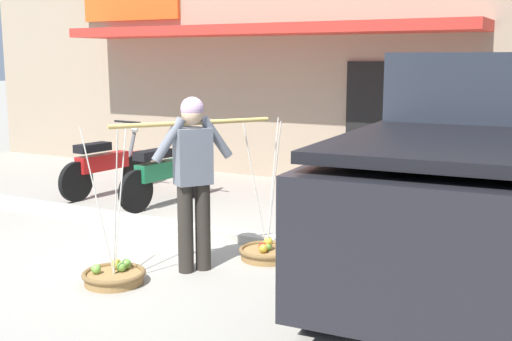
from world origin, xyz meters
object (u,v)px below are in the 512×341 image
at_px(fruit_vendor, 193,172).
at_px(motorcycle_second_in_row, 165,173).
at_px(motorcycle_nearest_shop, 106,165).
at_px(fruit_basket_right_side, 114,275).
at_px(fruit_basket_left_side, 267,251).
at_px(parked_truck, 483,173).

bearing_deg(fruit_vendor, motorcycle_second_in_row, 131.74).
bearing_deg(motorcycle_nearest_shop, motorcycle_second_in_row, -6.14).
relative_size(fruit_basket_right_side, motorcycle_second_in_row, 0.80).
bearing_deg(motorcycle_second_in_row, fruit_basket_right_side, -62.22).
bearing_deg(fruit_basket_right_side, motorcycle_nearest_shop, 132.30).
xyz_separation_m(fruit_basket_left_side, parked_truck, (2.04, 0.32, 0.95)).
relative_size(fruit_basket_left_side, fruit_basket_right_side, 1.00).
bearing_deg(fruit_basket_right_side, fruit_vendor, 55.17).
bearing_deg(fruit_vendor, fruit_basket_right_side, -124.83).
xyz_separation_m(fruit_basket_left_side, fruit_basket_right_side, (-0.91, -1.31, -0.00)).
height_order(fruit_basket_right_side, parked_truck, parked_truck).
height_order(fruit_basket_left_side, motorcycle_nearest_shop, fruit_basket_left_side).
xyz_separation_m(motorcycle_nearest_shop, parked_truck, (5.65, -1.34, 0.58)).
bearing_deg(fruit_basket_left_side, motorcycle_second_in_row, 147.54).
xyz_separation_m(motorcycle_second_in_row, parked_truck, (4.44, -1.21, 0.58)).
relative_size(fruit_vendor, motorcycle_second_in_row, 0.93).
height_order(fruit_vendor, motorcycle_nearest_shop, fruit_vendor).
bearing_deg(fruit_vendor, parked_truck, 21.56).
distance_m(fruit_vendor, parked_truck, 2.67).
relative_size(fruit_basket_left_side, parked_truck, 0.30).
height_order(fruit_basket_left_side, parked_truck, parked_truck).
bearing_deg(fruit_basket_right_side, motorcycle_second_in_row, 117.78).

